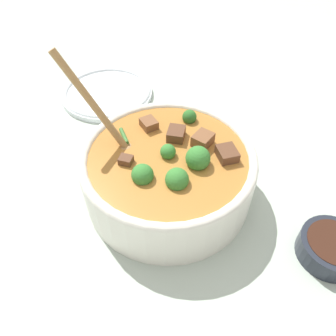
{
  "coord_description": "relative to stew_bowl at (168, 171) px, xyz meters",
  "views": [
    {
      "loc": [
        0.27,
        0.28,
        0.47
      ],
      "look_at": [
        0.0,
        0.0,
        0.07
      ],
      "focal_mm": 35.0,
      "sensor_mm": 36.0,
      "label": 1
    }
  ],
  "objects": [
    {
      "name": "ground_plane",
      "position": [
        0.0,
        -0.0,
        -0.06
      ],
      "size": [
        4.0,
        4.0,
        0.0
      ],
      "primitive_type": "plane",
      "color": "#ADBCAD"
    },
    {
      "name": "stew_bowl",
      "position": [
        0.0,
        0.0,
        0.0
      ],
      "size": [
        0.3,
        0.31,
        0.26
      ],
      "color": "white",
      "rests_on": "ground_plane"
    },
    {
      "name": "condiment_bowl",
      "position": [
        -0.09,
        0.27,
        -0.04
      ],
      "size": [
        0.1,
        0.1,
        0.04
      ],
      "color": "#232833",
      "rests_on": "ground_plane"
    },
    {
      "name": "empty_plate",
      "position": [
        -0.11,
        -0.33,
        -0.05
      ],
      "size": [
        0.23,
        0.23,
        0.02
      ],
      "color": "white",
      "rests_on": "ground_plane"
    }
  ]
}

